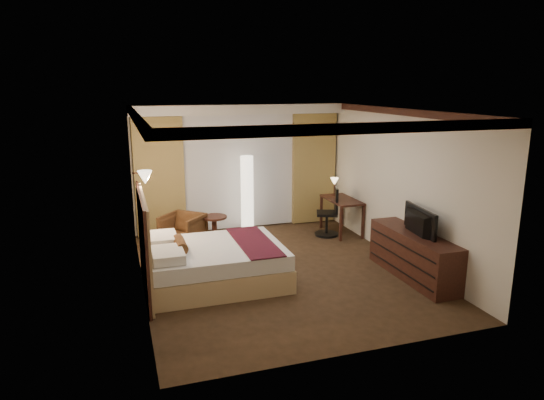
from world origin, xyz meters
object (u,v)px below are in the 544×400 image
object	(u,v)px
armchair	(183,229)
office_chair	(327,212)
bed	(216,264)
side_table	(215,230)
desk	(341,216)
television	(415,216)
dresser	(413,255)
floor_lamp	(247,195)

from	to	relation	value
armchair	office_chair	size ratio (longest dim) A/B	0.71
armchair	office_chair	distance (m)	2.99
bed	office_chair	xyz separation A→B (m)	(2.72, 1.74, 0.20)
side_table	desk	xyz separation A→B (m)	(2.70, -0.17, 0.10)
desk	television	world-z (taller)	television
office_chair	dresser	size ratio (longest dim) A/B	0.53
television	desk	bearing A→B (deg)	7.82
floor_lamp	office_chair	bearing A→B (deg)	-22.20
desk	office_chair	size ratio (longest dim) A/B	1.05
armchair	desk	bearing A→B (deg)	40.00
floor_lamp	office_chair	distance (m)	1.70
floor_lamp	television	bearing A→B (deg)	-58.54
bed	office_chair	distance (m)	3.23
bed	side_table	xyz separation A→B (m)	(0.38, 1.96, -0.03)
floor_lamp	office_chair	world-z (taller)	floor_lamp
desk	bed	bearing A→B (deg)	-149.80
side_table	bed	bearing A→B (deg)	-100.82
office_chair	dresser	world-z (taller)	office_chair
floor_lamp	desk	bearing A→B (deg)	-16.97
bed	office_chair	world-z (taller)	office_chair
television	office_chair	bearing A→B (deg)	15.93
side_table	office_chair	size ratio (longest dim) A/B	0.54
floor_lamp	dresser	xyz separation A→B (m)	(1.96, -3.15, -0.46)
desk	office_chair	xyz separation A→B (m)	(-0.36, -0.05, 0.14)
television	side_table	bearing A→B (deg)	52.14
dresser	television	xyz separation A→B (m)	(-0.03, 0.00, 0.67)
side_table	office_chair	bearing A→B (deg)	-5.44
office_chair	dresser	bearing A→B (deg)	-59.06
office_chair	dresser	xyz separation A→B (m)	(0.41, -2.52, -0.14)
bed	armchair	world-z (taller)	armchair
bed	side_table	distance (m)	2.00
bed	desk	distance (m)	3.56
desk	office_chair	bearing A→B (deg)	-172.07
bed	floor_lamp	distance (m)	2.70
dresser	television	world-z (taller)	television
armchair	desk	world-z (taller)	desk
bed	side_table	size ratio (longest dim) A/B	3.83
floor_lamp	bed	bearing A→B (deg)	-116.19
bed	armchair	xyz separation A→B (m)	(-0.26, 1.90, 0.05)
floor_lamp	office_chair	size ratio (longest dim) A/B	1.63
armchair	dresser	size ratio (longest dim) A/B	0.38
bed	office_chair	size ratio (longest dim) A/B	2.07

